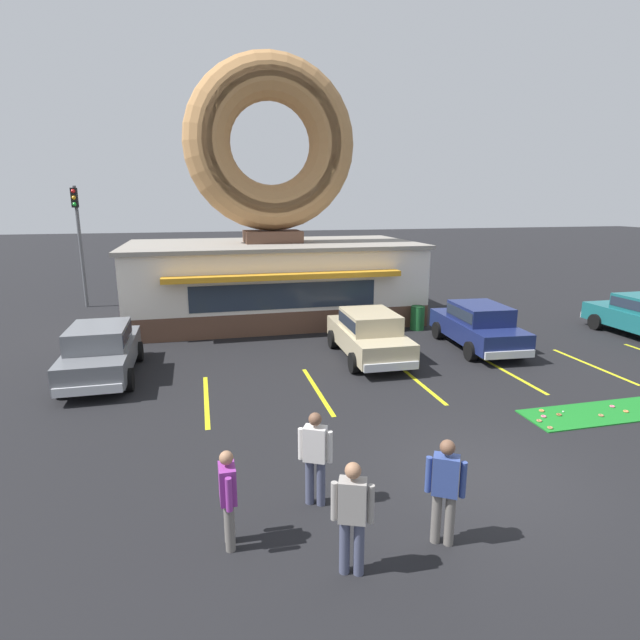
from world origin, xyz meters
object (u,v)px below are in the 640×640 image
Objects in this scene: car_grey at (101,349)px; pedestrian_hooded_kid at (315,454)px; car_champagne at (369,333)px; car_navy at (478,324)px; pedestrian_blue_sweater_man at (228,495)px; pedestrian_clipboard_woman at (352,513)px; golf_ball at (563,412)px; trash_bin at (417,318)px; traffic_light_pole at (79,231)px; pedestrian_leather_jacket_man at (445,487)px.

pedestrian_hooded_kid reaches higher than car_grey.
car_grey is at bearing 179.57° from car_champagne.
car_navy reaches higher than pedestrian_blue_sweater_man.
golf_ball is at bearing 30.65° from pedestrian_clipboard_woman.
golf_ball is 0.04× the size of trash_bin.
golf_ball is 0.01× the size of traffic_light_pole.
pedestrian_hooded_kid reaches higher than car_champagne.
car_grey is at bearing 110.74° from pedestrian_blue_sweater_man.
pedestrian_clipboard_woman reaches higher than pedestrian_blue_sweater_man.
golf_ball is 5.72m from car_navy.
traffic_light_pole is at bearing 111.30° from pedestrian_hooded_kid.
car_grey is 2.90× the size of pedestrian_blue_sweater_man.
pedestrian_blue_sweater_man is (3.18, -8.41, -0.01)m from car_grey.
pedestrian_leather_jacket_man is at bearing -41.10° from pedestrian_hooded_kid.
car_grey and car_champagne have the same top height.
traffic_light_pole reaches higher than pedestrian_leather_jacket_man.
traffic_light_pole reaches higher than pedestrian_hooded_kid.
car_navy is 2.96× the size of pedestrian_blue_sweater_man.
pedestrian_leather_jacket_man is at bearing 10.47° from pedestrian_clipboard_woman.
pedestrian_blue_sweater_man is at bearing -121.28° from car_champagne.
trash_bin is (-0.05, 8.51, 0.45)m from golf_ball.
pedestrian_leather_jacket_man is 1.00× the size of pedestrian_clipboard_woman.
traffic_light_pole is at bearing 134.42° from car_champagne.
traffic_light_pole is (-14.01, 7.91, 3.21)m from trash_bin.
trash_bin is at bearing 62.03° from pedestrian_clipboard_woman.
pedestrian_blue_sweater_man reaches higher than trash_bin.
golf_ball is 0.01× the size of car_champagne.
pedestrian_blue_sweater_man is 0.93× the size of pedestrian_hooded_kid.
car_champagne reaches higher than golf_ball.
pedestrian_clipboard_woman is 14.12m from trash_bin.
pedestrian_clipboard_woman is at bearing -169.53° from pedestrian_leather_jacket_man.
traffic_light_pole reaches higher than golf_ball.
trash_bin is at bearing 67.33° from pedestrian_leather_jacket_man.
pedestrian_clipboard_woman is (-3.44, -9.32, 0.08)m from car_champagne.
car_champagne is at bearing -135.26° from trash_bin.
pedestrian_hooded_kid is (4.69, -7.65, 0.07)m from car_grey.
pedestrian_hooded_kid is at bearing 138.90° from pedestrian_leather_jacket_man.
car_champagne is 15.74m from traffic_light_pole.
car_grey is at bearing 117.14° from pedestrian_clipboard_woman.
pedestrian_leather_jacket_man is (-1.91, -9.03, 0.08)m from car_champagne.
car_grey reaches higher than trash_bin.
traffic_light_pole is (-14.06, 16.42, 3.66)m from golf_ball.
pedestrian_hooded_kid is (-3.57, -7.59, 0.07)m from car_champagne.
car_navy reaches higher than golf_ball.
golf_ball is 21.93m from traffic_light_pole.
pedestrian_hooded_kid is 0.99× the size of pedestrian_clipboard_woman.
golf_ball is at bearing 18.14° from pedestrian_hooded_kid.
car_navy is 0.80× the size of traffic_light_pole.
pedestrian_hooded_kid is at bearing 94.04° from pedestrian_clipboard_woman.
pedestrian_blue_sweater_man reaches higher than golf_ball.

